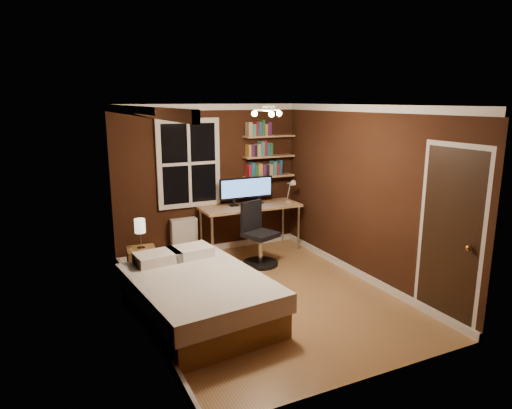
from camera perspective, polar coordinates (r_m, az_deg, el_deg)
name	(u,v)px	position (r m, az deg, el deg)	size (l,w,h in m)	color
floor	(264,295)	(6.25, 0.99, -11.27)	(4.20, 4.20, 0.00)	brown
wall_back	(209,180)	(7.75, -5.94, 3.12)	(3.20, 0.04, 2.50)	black
wall_left	(138,218)	(5.35, -14.49, -1.69)	(0.04, 4.20, 2.50)	black
wall_right	(364,194)	(6.70, 13.37, 1.29)	(0.04, 4.20, 2.50)	black
ceiling	(265,105)	(5.70, 1.09, 12.31)	(3.20, 4.20, 0.02)	white
window	(189,163)	(7.56, -8.41, 5.10)	(1.06, 0.06, 1.46)	silver
door	(449,238)	(5.67, 23.01, -3.87)	(0.03, 0.82, 2.05)	black
door_knob	(469,248)	(5.46, 25.04, -4.95)	(0.06, 0.06, 0.06)	#C28836
ceiling_fixture	(268,114)	(5.61, 1.55, 11.28)	(0.44, 0.44, 0.18)	beige
bookshelf_lower	(269,176)	(8.06, 1.61, 3.56)	(0.92, 0.22, 0.03)	#AB8053
books_row_lower	(269,169)	(8.04, 1.62, 4.48)	(0.60, 0.16, 0.23)	maroon
bookshelf_middle	(269,156)	(8.01, 1.63, 6.03)	(0.92, 0.22, 0.03)	#AB8053
books_row_middle	(269,149)	(8.00, 1.63, 6.96)	(0.48, 0.16, 0.23)	#1A5379
bookshelf_upper	(269,136)	(7.98, 1.64, 8.53)	(0.92, 0.22, 0.03)	#AB8053
books_row_upper	(269,129)	(7.97, 1.65, 9.46)	(0.42, 0.16, 0.23)	#285D2E
bed	(198,296)	(5.57, -7.25, -11.32)	(1.62, 2.10, 0.66)	brown
nightstand	(142,265)	(6.82, -14.05, -7.32)	(0.39, 0.39, 0.49)	brown
bedside_lamp	(140,234)	(6.68, -14.26, -3.57)	(0.15, 0.15, 0.43)	beige
radiator	(184,238)	(7.70, -8.96, -4.11)	(0.43, 0.15, 0.65)	silver
desk	(250,209)	(7.76, -0.73, -0.53)	(1.71, 0.64, 0.81)	#AB8053
monitor_left	(234,192)	(7.67, -2.77, 1.55)	(0.51, 0.12, 0.47)	black
monitor_right	(258,190)	(7.86, 0.30, 1.84)	(0.51, 0.12, 0.47)	black
desk_lamp	(291,191)	(7.89, 4.39, 1.73)	(0.14, 0.32, 0.44)	silver
office_chair	(258,241)	(7.23, 0.28, -4.58)	(0.59, 0.59, 1.01)	black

